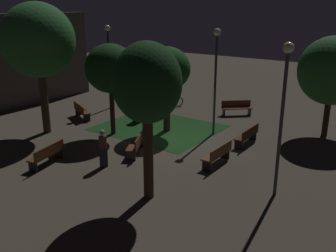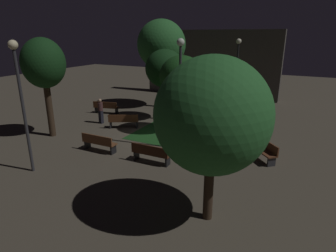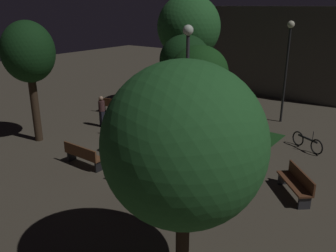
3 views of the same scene
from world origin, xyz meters
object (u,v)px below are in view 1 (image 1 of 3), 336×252
at_px(bench_corner, 137,144).
at_px(lamp_post_plaza_west, 109,54).
at_px(tree_back_right, 332,71).
at_px(bench_near_trees, 47,154).
at_px(tree_left_canopy, 147,85).
at_px(bench_front_right, 237,107).
at_px(bench_back_row, 218,154).
at_px(tree_near_wall, 110,69).
at_px(tree_lawn_side, 38,41).
at_px(tree_tall_center, 167,70).
at_px(bicycle, 171,102).
at_px(lamp_post_plaza_east, 284,97).
at_px(pedestrian, 103,147).
at_px(bench_by_lamp, 81,110).
at_px(bench_front_left, 248,135).
at_px(lamp_post_path_center, 216,66).
at_px(trash_bin, 137,115).

xyz_separation_m(bench_corner, lamp_post_plaza_west, (5.14, 6.51, 3.00)).
bearing_deg(tree_back_right, bench_near_trees, 141.64).
xyz_separation_m(tree_left_canopy, tree_back_right, (10.35, -3.27, -0.66)).
bearing_deg(bench_front_right, bench_near_trees, 164.94).
xyz_separation_m(bench_back_row, tree_near_wall, (0.38, 6.33, 2.90)).
relative_size(bench_corner, tree_back_right, 0.36).
height_order(bench_back_row, tree_lawn_side, tree_lawn_side).
relative_size(bench_near_trees, tree_left_canopy, 0.35).
relative_size(tree_tall_center, bicycle, 2.85).
relative_size(tree_lawn_side, lamp_post_plaza_east, 1.24).
height_order(lamp_post_plaza_west, pedestrian, lamp_post_plaza_west).
relative_size(bench_corner, pedestrian, 1.13).
bearing_deg(tree_back_right, tree_tall_center, 120.10).
bearing_deg(bench_by_lamp, bench_front_left, -80.83).
height_order(bench_back_row, bench_front_left, same).
bearing_deg(bench_front_left, bench_by_lamp, 99.17).
relative_size(tree_near_wall, bicycle, 2.98).
height_order(bench_corner, tree_tall_center, tree_tall_center).
bearing_deg(bench_front_left, lamp_post_plaza_east, -144.58).
bearing_deg(tree_near_wall, bench_by_lamp, 74.50).
bearing_deg(lamp_post_plaza_west, lamp_post_path_center, -95.30).
height_order(tree_left_canopy, lamp_post_plaza_east, tree_left_canopy).
bearing_deg(trash_bin, bicycle, 4.26).
height_order(bench_corner, lamp_post_plaza_east, lamp_post_plaza_east).
bearing_deg(tree_left_canopy, bench_front_right, 10.50).
bearing_deg(tree_near_wall, bench_near_trees, -172.99).
bearing_deg(trash_bin, lamp_post_plaza_west, 67.31).
bearing_deg(tree_left_canopy, bench_corner, 45.99).
bearing_deg(bench_front_right, trash_bin, 139.68).
xyz_separation_m(tree_near_wall, lamp_post_plaza_west, (3.73, 3.73, 0.09)).
bearing_deg(bench_corner, bench_front_left, -41.89).
height_order(bench_front_left, bench_corner, same).
height_order(tree_back_right, tree_near_wall, tree_back_right).
bearing_deg(bench_front_left, tree_near_wall, 111.90).
distance_m(lamp_post_plaza_east, trash_bin, 10.70).
bearing_deg(bench_back_row, lamp_post_path_center, 31.76).
height_order(tree_left_canopy, tree_near_wall, tree_left_canopy).
height_order(tree_left_canopy, lamp_post_plaza_west, tree_left_canopy).
bearing_deg(tree_left_canopy, bench_front_left, -5.24).
xyz_separation_m(bench_front_left, pedestrian, (-5.85, 3.73, 0.37)).
xyz_separation_m(tree_back_right, lamp_post_plaza_east, (-7.63, -0.24, 0.21)).
relative_size(bench_by_lamp, tree_lawn_side, 0.28).
bearing_deg(bench_near_trees, tree_tall_center, -12.03).
bearing_deg(bench_by_lamp, tree_near_wall, -105.50).
relative_size(bench_front_right, bench_corner, 0.91).
relative_size(bench_corner, bicycle, 1.17).
bearing_deg(bench_back_row, bicycle, 47.11).
relative_size(tree_tall_center, tree_left_canopy, 0.82).
height_order(bench_front_right, tree_near_wall, tree_near_wall).
bearing_deg(bench_back_row, tree_near_wall, 86.57).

